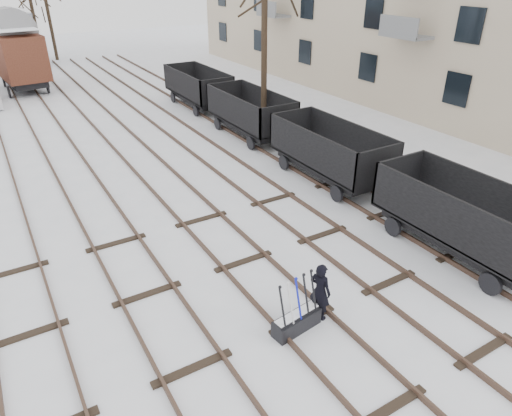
{
  "coord_description": "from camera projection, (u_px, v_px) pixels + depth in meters",
  "views": [
    {
      "loc": [
        -5.51,
        -6.92,
        7.93
      ],
      "look_at": [
        0.96,
        3.86,
        1.2
      ],
      "focal_mm": 32.0,
      "sensor_mm": 36.0,
      "label": 1
    }
  ],
  "objects": [
    {
      "name": "ground",
      "position": [
        302.0,
        321.0,
        11.47
      ],
      "size": [
        120.0,
        120.0,
        0.0
      ],
      "primitive_type": "plane",
      "color": "white",
      "rests_on": "ground"
    },
    {
      "name": "tracks",
      "position": [
        133.0,
        151.0,
        21.78
      ],
      "size": [
        13.9,
        52.0,
        0.16
      ],
      "color": "black",
      "rests_on": "ground"
    },
    {
      "name": "ground_frame",
      "position": [
        297.0,
        320.0,
        11.08
      ],
      "size": [
        1.34,
        0.59,
        1.49
      ],
      "rotation": [
        0.0,
        0.0,
        0.14
      ],
      "color": "black",
      "rests_on": "ground"
    },
    {
      "name": "worker",
      "position": [
        320.0,
        291.0,
        11.25
      ],
      "size": [
        0.56,
        0.68,
        1.6
      ],
      "primitive_type": "imported",
      "rotation": [
        0.0,
        0.0,
        1.93
      ],
      "color": "black",
      "rests_on": "ground"
    },
    {
      "name": "freight_wagon_a",
      "position": [
        463.0,
        228.0,
        13.83
      ],
      "size": [
        2.22,
        5.55,
        2.26
      ],
      "color": "black",
      "rests_on": "ground"
    },
    {
      "name": "freight_wagon_b",
      "position": [
        329.0,
        160.0,
        18.66
      ],
      "size": [
        2.22,
        5.55,
        2.26
      ],
      "color": "black",
      "rests_on": "ground"
    },
    {
      "name": "freight_wagon_c",
      "position": [
        250.0,
        119.0,
        23.5
      ],
      "size": [
        2.22,
        5.55,
        2.26
      ],
      "color": "black",
      "rests_on": "ground"
    },
    {
      "name": "freight_wagon_d",
      "position": [
        198.0,
        93.0,
        28.34
      ],
      "size": [
        2.22,
        5.55,
        2.26
      ],
      "color": "black",
      "rests_on": "ground"
    },
    {
      "name": "box_van_wagon",
      "position": [
        18.0,
        54.0,
        31.4
      ],
      "size": [
        3.46,
        5.8,
        4.23
      ],
      "rotation": [
        0.0,
        0.0,
        0.1
      ],
      "color": "black",
      "rests_on": "ground"
    },
    {
      "name": "tree_near",
      "position": [
        264.0,
        53.0,
        22.23
      ],
      "size": [
        0.3,
        0.3,
        8.25
      ],
      "primitive_type": "cylinder",
      "color": "black",
      "rests_on": "ground"
    },
    {
      "name": "tree_far_left",
      "position": [
        36.0,
        29.0,
        41.63
      ],
      "size": [
        0.3,
        0.3,
        5.45
      ],
      "primitive_type": "cylinder",
      "color": "black",
      "rests_on": "ground"
    },
    {
      "name": "tree_far_right",
      "position": [
        48.0,
        14.0,
        40.96
      ],
      "size": [
        0.3,
        0.3,
        7.95
      ],
      "primitive_type": "cylinder",
      "color": "black",
      "rests_on": "ground"
    }
  ]
}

